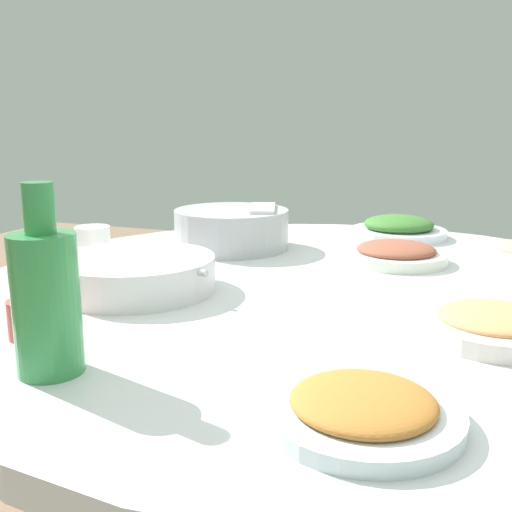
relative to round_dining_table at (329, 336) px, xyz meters
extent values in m
cylinder|color=#99999E|center=(0.00, 0.00, -0.28)|extent=(0.13, 0.13, 0.67)
cylinder|color=silver|center=(0.00, 0.00, 0.08)|extent=(1.38, 1.38, 0.04)
cylinder|color=#B2B5BA|center=(-0.25, -0.30, 0.14)|extent=(0.27, 0.27, 0.09)
ellipsoid|color=white|center=(-0.25, -0.30, 0.15)|extent=(0.22, 0.22, 0.10)
cube|color=white|center=(-0.27, -0.23, 0.20)|extent=(0.16, 0.10, 0.01)
cylinder|color=silver|center=(0.15, -0.32, 0.13)|extent=(0.29, 0.29, 0.06)
cylinder|color=black|center=(0.15, -0.32, 0.12)|extent=(0.25, 0.25, 0.04)
cylinder|color=silver|center=(0.15, -0.32, 0.15)|extent=(0.07, 0.31, 0.01)
cylinder|color=white|center=(-0.24, 0.09, 0.11)|extent=(0.22, 0.22, 0.02)
ellipsoid|color=brown|center=(-0.24, 0.09, 0.13)|extent=(0.17, 0.17, 0.03)
cylinder|color=white|center=(0.17, 0.28, 0.11)|extent=(0.22, 0.22, 0.03)
ellipsoid|color=tan|center=(0.17, 0.28, 0.13)|extent=(0.16, 0.16, 0.03)
cylinder|color=silver|center=(0.49, 0.15, 0.11)|extent=(0.20, 0.20, 0.02)
ellipsoid|color=#B66F2D|center=(0.49, 0.15, 0.12)|extent=(0.15, 0.15, 0.03)
cylinder|color=silver|center=(-0.53, 0.05, 0.11)|extent=(0.25, 0.25, 0.02)
ellipsoid|color=#386E2C|center=(-0.53, 0.05, 0.13)|extent=(0.18, 0.18, 0.05)
cylinder|color=#348F49|center=(0.50, -0.23, 0.18)|extent=(0.08, 0.08, 0.17)
cylinder|color=#348F49|center=(0.50, -0.23, 0.30)|extent=(0.04, 0.04, 0.06)
cylinder|color=#C64940|center=(0.41, -0.33, 0.13)|extent=(0.07, 0.07, 0.05)
cylinder|color=white|center=(-0.03, -0.54, 0.13)|extent=(0.08, 0.08, 0.07)
camera|label=1|loc=(1.03, 0.24, 0.39)|focal=41.40mm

